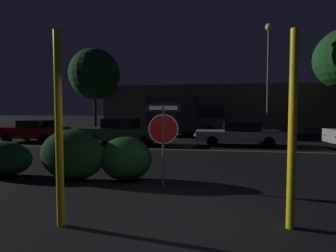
# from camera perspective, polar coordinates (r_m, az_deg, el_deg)

# --- Properties ---
(ground_plane) EXTENTS (260.00, 260.00, 0.00)m
(ground_plane) POSITION_cam_1_polar(r_m,az_deg,el_deg) (4.87, 1.67, -19.56)
(ground_plane) COLOR black
(road_center_stripe) EXTENTS (37.99, 0.12, 0.01)m
(road_center_stripe) POSITION_cam_1_polar(r_m,az_deg,el_deg) (13.03, 6.65, -5.22)
(road_center_stripe) COLOR gold
(road_center_stripe) RESTS_ON ground_plane
(stop_sign) EXTENTS (0.85, 0.12, 2.09)m
(stop_sign) POSITION_cam_1_polar(r_m,az_deg,el_deg) (6.53, -1.02, -0.56)
(stop_sign) COLOR #4C4C51
(stop_sign) RESTS_ON ground_plane
(yellow_pole_left) EXTENTS (0.12, 0.12, 3.17)m
(yellow_pole_left) POSITION_cam_1_polar(r_m,az_deg,el_deg) (4.58, -22.65, -0.77)
(yellow_pole_left) COLOR yellow
(yellow_pole_left) RESTS_ON ground_plane
(yellow_pole_right) EXTENTS (0.13, 0.13, 3.17)m
(yellow_pole_right) POSITION_cam_1_polar(r_m,az_deg,el_deg) (4.59, 25.48, -0.82)
(yellow_pole_right) COLOR yellow
(yellow_pole_right) RESTS_ON ground_plane
(hedge_bush_0) EXTENTS (1.98, 0.93, 1.04)m
(hedge_bush_0) POSITION_cam_1_polar(r_m,az_deg,el_deg) (9.10, -32.68, -5.99)
(hedge_bush_0) COLOR #19421E
(hedge_bush_0) RESTS_ON ground_plane
(hedge_bush_1) EXTENTS (1.84, 0.84, 1.40)m
(hedge_bush_1) POSITION_cam_1_polar(r_m,az_deg,el_deg) (7.66, -20.12, -5.94)
(hedge_bush_1) COLOR #19421E
(hedge_bush_1) RESTS_ON ground_plane
(hedge_bush_2) EXTENTS (1.43, 1.05, 1.20)m
(hedge_bush_2) POSITION_cam_1_polar(r_m,az_deg,el_deg) (7.29, -9.17, -7.04)
(hedge_bush_2) COLOR #19421E
(hedge_bush_2) RESTS_ON ground_plane
(passing_car_1) EXTENTS (4.02, 1.95, 1.36)m
(passing_car_1) POSITION_cam_1_polar(r_m,az_deg,el_deg) (18.29, -27.06, -0.98)
(passing_car_1) COLOR maroon
(passing_car_1) RESTS_ON ground_plane
(passing_car_2) EXTENTS (4.82, 1.99, 1.50)m
(passing_car_2) POSITION_cam_1_polar(r_m,az_deg,el_deg) (15.42, -9.80, -1.21)
(passing_car_2) COLOR #335B38
(passing_car_2) RESTS_ON ground_plane
(passing_car_3) EXTENTS (4.80, 2.05, 1.35)m
(passing_car_3) POSITION_cam_1_polar(r_m,az_deg,el_deg) (15.14, 15.15, -1.58)
(passing_car_3) COLOR silver
(passing_car_3) RESTS_ON ground_plane
(delivery_truck) EXTENTS (5.76, 2.41, 3.01)m
(delivery_truck) POSITION_cam_1_polar(r_m,az_deg,el_deg) (20.18, 4.24, 2.34)
(delivery_truck) COLOR #2D2D33
(delivery_truck) RESTS_ON ground_plane
(street_lamp) EXTENTS (0.53, 0.53, 8.09)m
(street_lamp) POSITION_cam_1_polar(r_m,az_deg,el_deg) (20.29, 21.02, 13.26)
(street_lamp) COLOR #4C4C51
(street_lamp) RESTS_ON ground_plane
(tree_1) EXTENTS (4.76, 4.76, 7.85)m
(tree_1) POSITION_cam_1_polar(r_m,az_deg,el_deg) (26.13, -15.68, 10.81)
(tree_1) COLOR #422D1E
(tree_1) RESTS_ON ground_plane
(building_backdrop) EXTENTS (24.44, 4.77, 4.38)m
(building_backdrop) POSITION_cam_1_polar(r_m,az_deg,el_deg) (26.31, 13.80, 3.64)
(building_backdrop) COLOR #6B5B4C
(building_backdrop) RESTS_ON ground_plane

